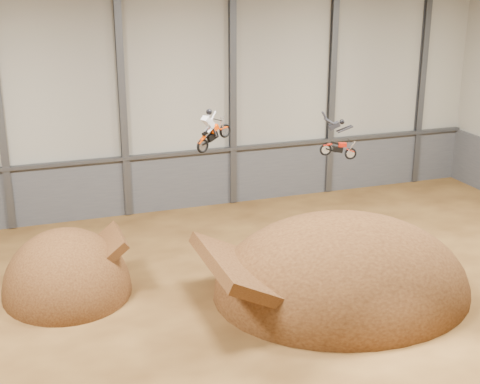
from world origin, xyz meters
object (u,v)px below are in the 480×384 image
Objects in this scene: takeoff_ramp at (68,291)px; fmx_rider_a at (216,124)px; landing_ramp at (341,290)px; fmx_rider_b at (338,136)px.

fmx_rider_a is at bearing -18.55° from takeoff_ramp.
takeoff_ramp is 0.56× the size of landing_ramp.
takeoff_ramp is at bearing -170.92° from fmx_rider_b.
landing_ramp is 6.13× the size of fmx_rider_a.
takeoff_ramp is 10.39m from fmx_rider_a.
fmx_rider_a is at bearing 160.58° from landing_ramp.
takeoff_ramp is 12.56m from landing_ramp.
takeoff_ramp is 2.78× the size of fmx_rider_b.
fmx_rider_a is 6.57m from fmx_rider_b.
fmx_rider_a reaches higher than landing_ramp.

